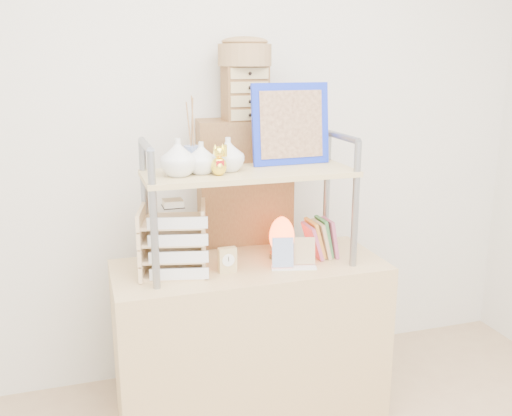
{
  "coord_description": "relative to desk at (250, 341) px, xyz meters",
  "views": [
    {
      "loc": [
        -0.68,
        -1.08,
        1.63
      ],
      "look_at": [
        0.03,
        1.2,
        1.01
      ],
      "focal_mm": 40.0,
      "sensor_mm": 36.0,
      "label": 1
    }
  ],
  "objects": [
    {
      "name": "desk_clock",
      "position": [
        -0.12,
        -0.06,
        0.43
      ],
      "size": [
        0.08,
        0.04,
        0.11
      ],
      "color": "tan",
      "rests_on": "desk"
    },
    {
      "name": "room_shell",
      "position": [
        0.0,
        -0.81,
        1.32
      ],
      "size": [
        3.42,
        3.41,
        2.61
      ],
      "color": "silver",
      "rests_on": "ground"
    },
    {
      "name": "salt_lamp",
      "position": [
        0.16,
        0.04,
        0.47
      ],
      "size": [
        0.13,
        0.12,
        0.19
      ],
      "color": "brown",
      "rests_on": "desk"
    },
    {
      "name": "cabinet",
      "position": [
        0.08,
        0.37,
        0.3
      ],
      "size": [
        0.47,
        0.28,
        1.35
      ],
      "primitive_type": "cube",
      "rotation": [
        0.0,
        0.0,
        -0.1
      ],
      "color": "brown",
      "rests_on": "ground"
    },
    {
      "name": "drawer_chest",
      "position": [
        0.08,
        0.35,
        1.1
      ],
      "size": [
        0.2,
        0.16,
        0.25
      ],
      "color": "brown",
      "rests_on": "cabinet"
    },
    {
      "name": "hutch",
      "position": [
        -0.03,
        0.01,
        0.81
      ],
      "size": [
        0.9,
        0.34,
        0.78
      ],
      "color": "gray",
      "rests_on": "desk"
    },
    {
      "name": "letter_tray",
      "position": [
        -0.33,
        0.0,
        0.5
      ],
      "size": [
        0.31,
        0.3,
        0.32
      ],
      "color": "#DEBB85",
      "rests_on": "desk"
    },
    {
      "name": "postcard_stand",
      "position": [
        0.17,
        -0.1,
        0.42
      ],
      "size": [
        0.2,
        0.1,
        0.14
      ],
      "color": "white",
      "rests_on": "desk"
    },
    {
      "name": "desk",
      "position": [
        0.0,
        0.0,
        0.0
      ],
      "size": [
        1.2,
        0.5,
        0.75
      ],
      "primitive_type": "cube",
      "color": "tan",
      "rests_on": "ground"
    },
    {
      "name": "woven_basket",
      "position": [
        0.08,
        0.35,
        1.28
      ],
      "size": [
        0.25,
        0.25,
        0.1
      ],
      "primitive_type": "cylinder",
      "color": "brown",
      "rests_on": "drawer_chest"
    }
  ]
}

